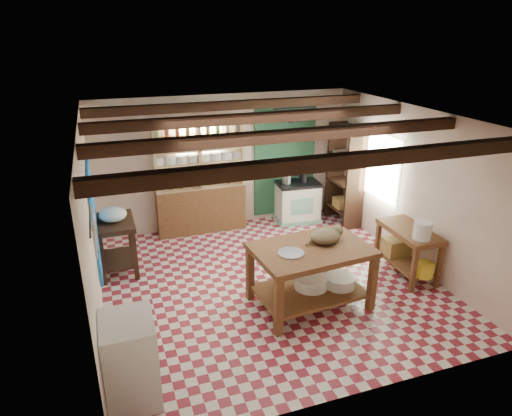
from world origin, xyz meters
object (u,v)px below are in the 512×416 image
object	(u,v)px
stove	(298,202)
right_counter	(407,252)
cat	(326,236)
prep_table	(117,246)
work_table	(310,276)
white_cabinet	(131,360)

from	to	relation	value
stove	right_counter	distance (m)	2.71
cat	prep_table	bearing A→B (deg)	131.81
stove	cat	size ratio (longest dim) A/B	1.89
stove	right_counter	xyz separation A→B (m)	(0.75, -2.60, -0.02)
work_table	white_cabinet	xyz separation A→B (m)	(-2.56, -1.02, 0.03)
stove	work_table	bearing A→B (deg)	-105.94
work_table	prep_table	size ratio (longest dim) A/B	1.79
right_counter	prep_table	bearing A→B (deg)	161.35
cat	right_counter	bearing A→B (deg)	-7.51
stove	prep_table	bearing A→B (deg)	-160.29
work_table	right_counter	size ratio (longest dim) A/B	1.44
cat	work_table	bearing A→B (deg)	-178.69
stove	cat	distance (m)	2.99
stove	prep_table	size ratio (longest dim) A/B	0.95
white_cabinet	right_counter	xyz separation A→B (m)	(4.40, 1.29, -0.09)
prep_table	right_counter	bearing A→B (deg)	-20.93
prep_table	right_counter	world-z (taller)	prep_table
right_counter	cat	xyz separation A→B (m)	(-1.59, -0.20, 0.61)
work_table	cat	world-z (taller)	cat
prep_table	cat	world-z (taller)	cat
work_table	white_cabinet	bearing A→B (deg)	-163.11
stove	right_counter	bearing A→B (deg)	-69.12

